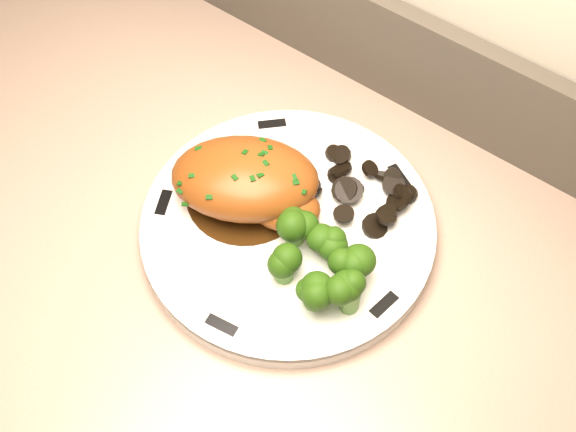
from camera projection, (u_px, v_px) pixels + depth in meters
The scene contains 10 objects.
plate at pixel (288, 227), 0.71m from camera, with size 0.29×0.29×0.02m, color white.
rim_accent_0 at pixel (399, 176), 0.73m from camera, with size 0.03×0.01×0.00m, color black.
rim_accent_1 at pixel (272, 124), 0.77m from camera, with size 0.03×0.01×0.00m, color black.
rim_accent_2 at pixel (164, 203), 0.72m from camera, with size 0.03×0.01×0.00m, color black.
rim_accent_3 at pixel (222, 325), 0.64m from camera, with size 0.03×0.01×0.00m, color black.
rim_accent_4 at pixel (384, 305), 0.65m from camera, with size 0.03×0.01×0.00m, color black.
gravy_pool at pixel (246, 195), 0.72m from camera, with size 0.12×0.12×0.00m, color #321B09.
chicken_breast at pixel (250, 182), 0.70m from camera, with size 0.18×0.16×0.06m.
mushroom_pile at pixel (359, 198), 0.71m from camera, with size 0.11×0.08×0.03m.
broccoli_florets at pixel (320, 263), 0.65m from camera, with size 0.11×0.08×0.04m.
Camera 1 is at (0.04, 1.46, 1.57)m, focal length 45.00 mm.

